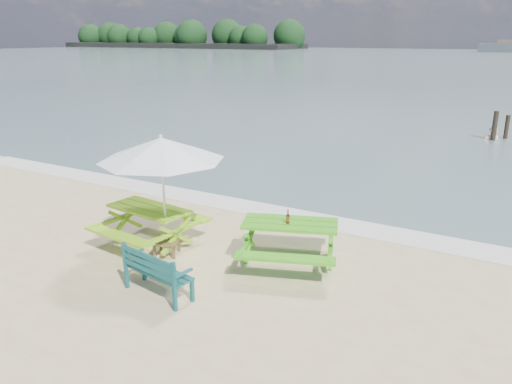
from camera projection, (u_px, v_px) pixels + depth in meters
The scene contains 10 objects.
foam_strip at pixel (291, 215), 11.53m from camera, with size 22.00×0.90×0.01m, color silver.
island_headland at pixel (178, 38), 174.83m from camera, with size 90.00×22.00×7.60m.
picnic_table_left at pixel (150, 227), 9.79m from camera, with size 1.83×2.00×0.79m.
picnic_table_right at pixel (290, 244), 8.99m from camera, with size 2.22×2.33×0.80m.
park_bench at pixel (159, 281), 7.94m from camera, with size 1.30×0.61×0.77m.
side_table at pixel (167, 247), 9.42m from camera, with size 0.59×0.59×0.30m.
patio_umbrella at pixel (161, 149), 8.86m from camera, with size 2.96×2.96×2.25m.
beer_bottle at pixel (288, 219), 8.79m from camera, with size 0.06×0.06×0.25m.
swimmer at pixel (490, 148), 20.09m from camera, with size 0.76×0.62×1.79m.
mooring_pilings at pixel (499, 129), 19.85m from camera, with size 0.58×0.78×1.36m.
Camera 1 is at (4.70, -5.21, 3.97)m, focal length 35.00 mm.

